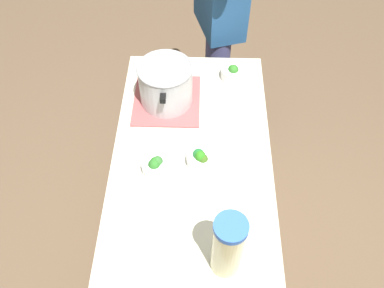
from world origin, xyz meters
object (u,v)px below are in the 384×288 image
cooking_pot (166,84)px  person_cook (220,12)px  broccoli_bowl_center (200,159)px  broccoli_bowl_back (156,166)px  lemonade_pitcher (228,246)px  broccoli_bowl_front (233,73)px

cooking_pot → person_cook: person_cook is taller
broccoli_bowl_center → broccoli_bowl_back: (-0.04, 0.18, 0.00)m
broccoli_bowl_center → lemonade_pitcher: bearing=-167.7°
broccoli_bowl_front → broccoli_bowl_center: 0.54m
cooking_pot → broccoli_bowl_center: bearing=-155.3°
broccoli_bowl_center → person_cook: size_ratio=0.07×
broccoli_bowl_center → person_cook: (0.96, -0.09, 0.03)m
broccoli_bowl_front → person_cook: 0.45m
cooking_pot → lemonade_pitcher: 0.82m
lemonade_pitcher → broccoli_bowl_center: size_ratio=2.71×
lemonade_pitcher → broccoli_bowl_front: 0.95m
cooking_pot → person_cook: 0.66m
broccoli_bowl_front → broccoli_bowl_back: 0.65m
lemonade_pitcher → broccoli_bowl_center: bearing=12.3°
broccoli_bowl_front → broccoli_bowl_back: broccoli_bowl_front is taller
broccoli_bowl_back → broccoli_bowl_center: bearing=-76.8°
cooking_pot → broccoli_bowl_front: (0.17, -0.31, -0.08)m
broccoli_bowl_center → person_cook: bearing=-5.3°
person_cook → broccoli_bowl_front: bearing=-172.4°
broccoli_bowl_back → broccoli_bowl_front: bearing=-30.6°
cooking_pot → person_cook: size_ratio=0.19×
lemonade_pitcher → broccoli_bowl_center: lemonade_pitcher is taller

